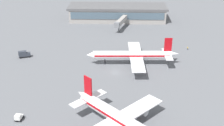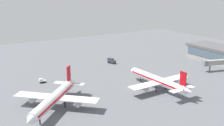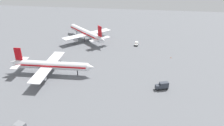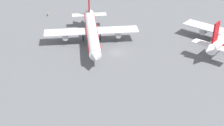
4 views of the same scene
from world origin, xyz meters
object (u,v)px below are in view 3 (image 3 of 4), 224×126
catering_truck (162,86)px  safety_cone_near_gate (171,58)px  baggage_tug (136,44)px  airplane_at_gate (86,33)px  airplane_taxiing (51,65)px

catering_truck → safety_cone_near_gate: bearing=-120.5°
baggage_tug → safety_cone_near_gate: size_ratio=5.56×
airplane_at_gate → safety_cone_near_gate: airplane_at_gate is taller
baggage_tug → safety_cone_near_gate: baggage_tug is taller
airplane_at_gate → baggage_tug: size_ratio=10.58×
airplane_at_gate → baggage_tug: airplane_at_gate is taller
airplane_taxiing → baggage_tug: size_ratio=12.74×
airplane_at_gate → baggage_tug: (34.40, -5.68, -3.77)m
safety_cone_near_gate → airplane_at_gate: bearing=157.7°
safety_cone_near_gate → baggage_tug: bearing=140.5°
airplane_at_gate → airplane_taxiing: size_ratio=0.83×
airplane_taxiing → catering_truck: airplane_taxiing is taller
airplane_taxiing → safety_cone_near_gate: 65.65m
airplane_at_gate → catering_truck: (47.89, -56.24, -3.23)m
baggage_tug → airplane_at_gate: bearing=85.0°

